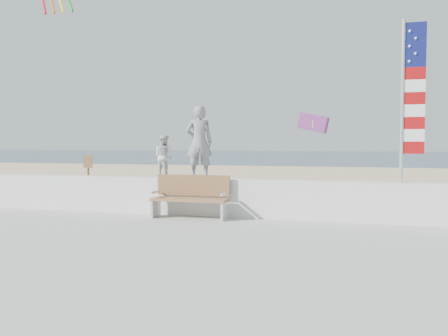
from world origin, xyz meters
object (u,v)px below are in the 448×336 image
Objects in this scene: adult at (199,142)px; flag at (409,94)px; bench at (191,196)px; child at (164,156)px.

flag is at bearing 163.43° from adult.
adult reaches higher than bench.
adult reaches higher than child.
bench is 0.51× the size of flag.
bench is at bearing 171.53° from child.
child is 5.83m from flag.
flag reaches higher than adult.
flag is (5.67, -0.00, 1.38)m from child.
flag is (4.80, 0.45, 2.30)m from bench.
flag reaches higher than bench.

